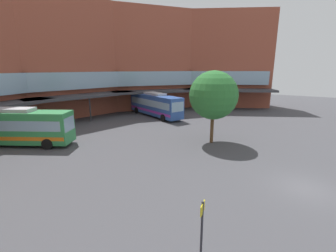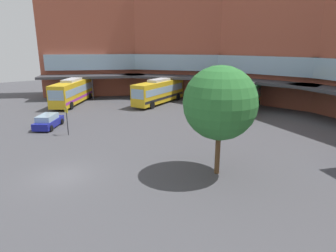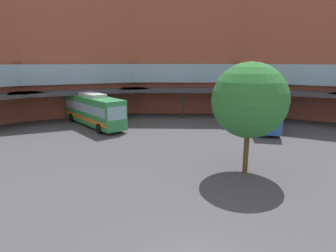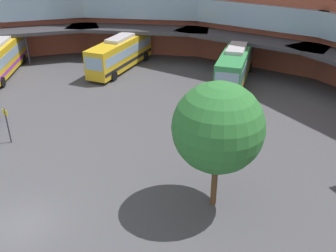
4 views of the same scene
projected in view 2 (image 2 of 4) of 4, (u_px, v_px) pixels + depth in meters
ground_plane at (63, 176)px, 20.90m from camera, size 122.10×122.10×0.00m
station_building at (287, 45)px, 33.72m from camera, size 77.52×34.61×18.86m
bus_0 at (73, 91)px, 45.41m from camera, size 10.59×9.63×3.89m
bus_2 at (159, 91)px, 45.71m from camera, size 6.78×11.58×3.84m
bus_3 at (245, 98)px, 39.72m from camera, size 7.87×11.46×3.98m
parked_car at (48, 121)px, 32.65m from camera, size 4.55×4.18×1.53m
plaza_tree at (220, 103)px, 19.94m from camera, size 5.13×5.13×7.76m
stop_sign_post at (67, 119)px, 29.81m from camera, size 0.60×0.14×2.87m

